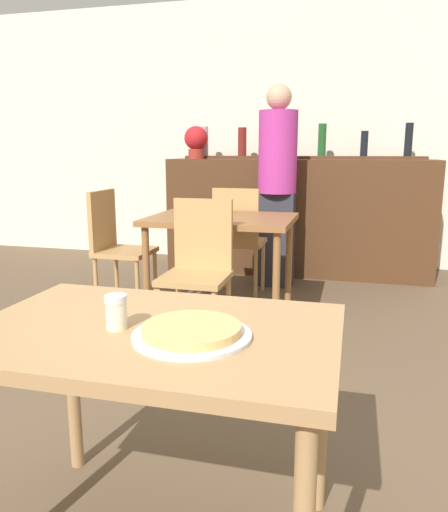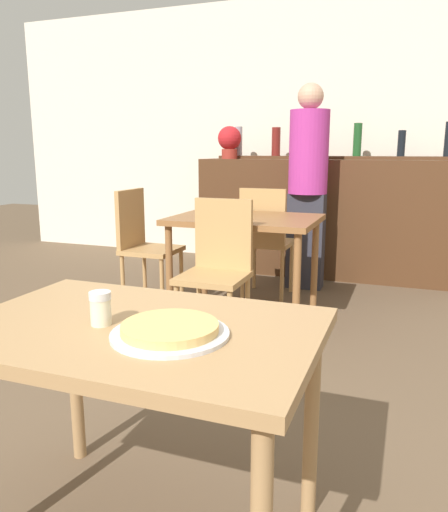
{
  "view_description": "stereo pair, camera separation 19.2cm",
  "coord_description": "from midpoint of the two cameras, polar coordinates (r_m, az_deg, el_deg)",
  "views": [
    {
      "loc": [
        0.54,
        -1.27,
        1.23
      ],
      "look_at": [
        0.07,
        0.55,
        0.83
      ],
      "focal_mm": 35.0,
      "sensor_mm": 36.0,
      "label": 1
    },
    {
      "loc": [
        0.72,
        -1.21,
        1.23
      ],
      "look_at": [
        0.07,
        0.55,
        0.83
      ],
      "focal_mm": 35.0,
      "sensor_mm": 36.0,
      "label": 2
    }
  ],
  "objects": [
    {
      "name": "potted_plant",
      "position": [
        5.23,
        1.71,
        13.05
      ],
      "size": [
        0.24,
        0.24,
        0.33
      ],
      "color": "maroon",
      "rests_on": "bar_counter"
    },
    {
      "name": "bar_back_shelf",
      "position": [
        5.18,
        13.49,
        11.54
      ],
      "size": [
        2.39,
        0.24,
        0.34
      ],
      "color": "#4C2D19",
      "rests_on": "bar_counter"
    },
    {
      "name": "dining_table_far",
      "position": [
        3.61,
        3.95,
        3.06
      ],
      "size": [
        1.03,
        0.76,
        0.76
      ],
      "color": "brown",
      "rests_on": "ground_plane"
    },
    {
      "name": "pizza_tray",
      "position": [
        1.38,
        -2.2,
        -8.58
      ],
      "size": [
        0.33,
        0.33,
        0.04
      ],
      "color": "silver",
      "rests_on": "dining_table_near"
    },
    {
      "name": "chair_far_side_back",
      "position": [
        4.15,
        6.08,
        2.37
      ],
      "size": [
        0.4,
        0.4,
        0.93
      ],
      "rotation": [
        0.0,
        0.0,
        3.14
      ],
      "color": "tan",
      "rests_on": "ground_plane"
    },
    {
      "name": "chair_far_side_left",
      "position": [
        3.95,
        -7.95,
        1.83
      ],
      "size": [
        0.4,
        0.4,
        0.93
      ],
      "rotation": [
        0.0,
        0.0,
        1.57
      ],
      "color": "tan",
      "rests_on": "ground_plane"
    },
    {
      "name": "dining_table_near",
      "position": [
        1.51,
        -6.14,
        -10.93
      ],
      "size": [
        1.06,
        0.72,
        0.73
      ],
      "color": "#A87F51",
      "rests_on": "ground_plane"
    },
    {
      "name": "bar_counter",
      "position": [
        5.08,
        13.16,
        4.25
      ],
      "size": [
        2.6,
        0.56,
        1.14
      ],
      "color": "#4C2D19",
      "rests_on": "ground_plane"
    },
    {
      "name": "chair_far_side_front",
      "position": [
        3.12,
        1.05,
        -0.77
      ],
      "size": [
        0.4,
        0.4,
        0.93
      ],
      "color": "tan",
      "rests_on": "ground_plane"
    },
    {
      "name": "cheese_shaker",
      "position": [
        1.47,
        -10.33,
        -5.93
      ],
      "size": [
        0.06,
        0.06,
        0.1
      ],
      "color": "beige",
      "rests_on": "dining_table_near"
    },
    {
      "name": "person_standing",
      "position": [
        4.49,
        10.78,
        8.55
      ],
      "size": [
        0.34,
        0.34,
        1.78
      ],
      "color": "#2D2D38",
      "rests_on": "ground_plane"
    },
    {
      "name": "wall_back",
      "position": [
        5.54,
        14.29,
        13.43
      ],
      "size": [
        8.0,
        0.05,
        2.8
      ],
      "color": "silver",
      "rests_on": "ground_plane"
    }
  ]
}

